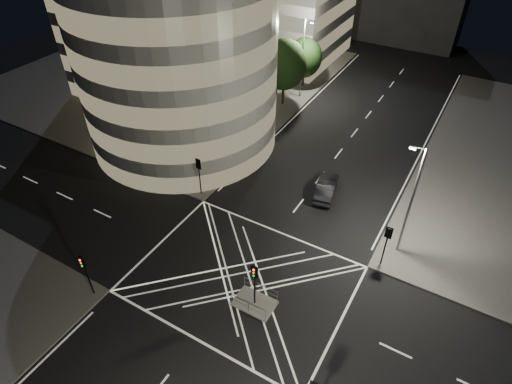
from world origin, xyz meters
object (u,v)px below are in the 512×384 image
Objects in this scene: street_lamp_left_near at (223,119)px; sedan at (326,188)px; traffic_signal_fl at (199,170)px; street_lamp_left_far at (303,57)px; central_island at (255,303)px; traffic_signal_island at (255,278)px; traffic_signal_nl at (85,269)px; street_lamp_right_far at (411,199)px; traffic_signal_fr at (387,239)px.

sedan is at bearing 4.42° from street_lamp_left_near.
traffic_signal_fl is 0.40× the size of street_lamp_left_far.
central_island is 2.84m from traffic_signal_island.
street_lamp_right_far is (18.24, 15.80, 2.63)m from traffic_signal_nl.
street_lamp_right_far is at bearing -9.03° from street_lamp_left_near.
central_island is 0.75× the size of traffic_signal_fl.
sedan is at bearing 62.33° from traffic_signal_nl.
street_lamp_left_far is (0.00, 18.00, 0.00)m from street_lamp_left_near.
traffic_signal_fr is at bearing 50.67° from traffic_signal_island.
street_lamp_left_near is at bearing 130.27° from traffic_signal_island.
traffic_signal_island is at bearing 0.00° from central_island.
traffic_signal_fl is 0.40× the size of street_lamp_right_far.
street_lamp_right_far is 2.05× the size of sedan.
sedan is (10.30, 19.65, -2.11)m from traffic_signal_nl.
central_island is 0.30× the size of street_lamp_left_far.
sedan is (10.94, -17.15, -4.74)m from street_lamp_left_far.
traffic_signal_fl and traffic_signal_island have the same top height.
traffic_signal_nl is 36.90m from street_lamp_left_far.
central_island is 0.30× the size of street_lamp_left_near.
street_lamp_left_far is at bearing 90.00° from street_lamp_left_near.
central_island is 0.75× the size of traffic_signal_island.
street_lamp_left_far is at bearing -69.69° from sedan.
traffic_signal_nl is 1.00× the size of traffic_signal_island.
traffic_signal_nl is at bearing -153.86° from central_island.
street_lamp_left_far is at bearing 109.95° from central_island.
traffic_signal_nl is at bearing 50.12° from sedan.
traffic_signal_island is at bearing 26.14° from traffic_signal_nl.
street_lamp_right_far is (7.44, 10.50, 2.63)m from traffic_signal_island.
street_lamp_left_far is (-11.44, 31.50, 2.63)m from traffic_signal_island.
street_lamp_right_far is at bearing 54.70° from traffic_signal_island.
central_island is at bearing -125.30° from street_lamp_right_far.
traffic_signal_fr is at bearing 50.67° from central_island.
traffic_signal_nl is 0.40× the size of street_lamp_left_far.
traffic_signal_fr is 19.14m from street_lamp_left_near.
traffic_signal_fr is (17.60, 0.00, 0.00)m from traffic_signal_fl.
central_island is at bearing 26.14° from traffic_signal_nl.
traffic_signal_fr is at bearing -106.11° from street_lamp_right_far.
traffic_signal_fr is 0.40× the size of street_lamp_right_far.
traffic_signal_fr is (6.80, 8.30, 2.84)m from central_island.
sedan is (-7.94, 3.85, -4.74)m from street_lamp_right_far.
street_lamp_left_near is (-11.44, 13.50, 2.63)m from traffic_signal_island.
traffic_signal_island is at bearing -49.73° from street_lamp_left_near.
central_island is 0.75× the size of traffic_signal_fr.
traffic_signal_nl reaches higher than central_island.
traffic_signal_fl is 13.62m from traffic_signal_island.
traffic_signal_fl is 1.00× the size of traffic_signal_nl.
traffic_signal_fl is at bearing 18.20° from sedan.
street_lamp_left_near and street_lamp_left_far have the same top height.
street_lamp_left_near is at bearing 164.08° from traffic_signal_fr.
sedan is (10.94, 0.85, -4.74)m from street_lamp_left_near.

